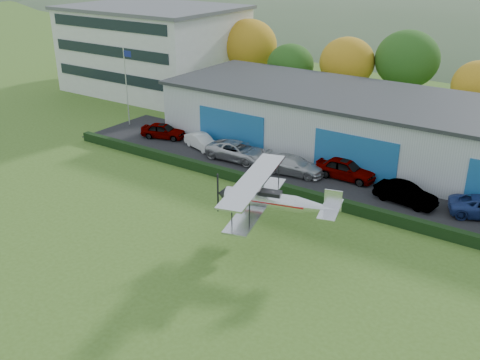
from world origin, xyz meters
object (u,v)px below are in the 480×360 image
Objects in this scene: office_block at (155,48)px; car_0 at (163,131)px; hangar at (383,128)px; flagpole at (127,80)px; car_3 at (293,165)px; car_4 at (346,169)px; car_1 at (202,142)px; car_5 at (405,194)px; car_2 at (238,151)px; biplane at (271,199)px.

car_0 is at bearing -45.85° from office_block.
hangar is 1.97× the size of office_block.
flagpole reaches higher than car_3.
flagpole is 1.86× the size of car_0.
car_4 is (-0.43, -6.51, -1.78)m from hangar.
flagpole is 11.51m from car_1.
office_block is at bearing 54.40° from car_3.
car_0 is at bearing -12.41° from flagpole.
car_5 is (5.00, -8.27, -1.87)m from hangar.
car_2 is at bearing -111.59° from car_0.
car_4 is 12.79m from biplane.
office_block is 24.16m from car_1.
car_5 is (38.00, -15.29, -4.42)m from office_block.
car_0 is at bearing 79.17° from car_3.
car_5 is at bearing -93.57° from car_2.
car_5 is (19.23, -0.77, 0.08)m from car_1.
flagpole is at bearing 137.65° from biplane.
biplane reaches higher than car_0.
car_1 is 0.46× the size of biplane.
flagpole is 1.42× the size of car_2.
flagpole is (8.12, -13.00, -0.43)m from office_block.
flagpole is 0.91× the size of biplane.
hangar is at bearing 38.87° from car_5.
biplane is (25.05, -13.07, -1.48)m from flagpole.
biplane is at bearing -110.19° from car_1.
office_block is 4.80× the size of car_0.
car_5 reaches higher than car_0.
flagpole reaches higher than car_2.
office_block is 41.20m from car_5.
flagpole is 1.78× the size of car_5.
car_3 is at bearing 95.99° from car_5.
flagpole is at bearing -58.03° from office_block.
car_0 is 0.76× the size of car_2.
car_4 is at bearing -22.56° from office_block.
car_0 is at bearing 105.48° from car_1.
car_1 is 9.85m from car_3.
car_1 is at bearing 126.46° from biplane.
car_2 is (4.29, -0.43, 0.12)m from car_1.
car_0 is at bearing 95.25° from car_5.
flagpole is 20.98m from car_3.
hangar is 7.21× the size of car_2.
hangar is 12.85m from car_2.
car_4 is 0.55× the size of biplane.
biplane is at bearing -89.50° from hangar.
car_3 reaches higher than car_0.
office_block is (-33.00, 7.02, 2.56)m from hangar.
car_1 is 18.63m from biplane.
car_0 is 9.24m from car_2.
car_4 is at bearing -83.74° from car_2.
office_block reaches higher than hangar.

